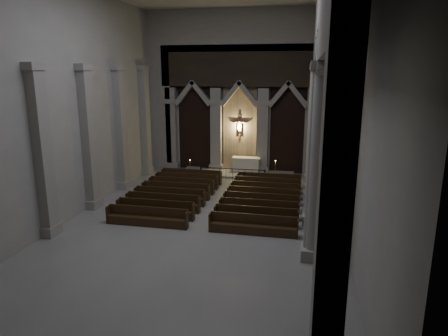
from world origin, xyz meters
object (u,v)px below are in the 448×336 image
at_px(altar, 246,164).
at_px(pews, 217,199).
at_px(altar_rail, 232,172).
at_px(candle_stand_left, 190,172).
at_px(worshipper, 244,180).
at_px(candle_stand_right, 275,176).

relative_size(altar, pews, 0.22).
distance_m(altar, altar_rail, 2.45).
xyz_separation_m(candle_stand_left, worshipper, (4.41, -2.36, 0.24)).
relative_size(altar, worshipper, 1.85).
distance_m(candle_stand_right, worshipper, 2.85).
height_order(altar, pews, altar).
height_order(altar, candle_stand_right, candle_stand_right).
distance_m(candle_stand_left, candle_stand_right, 6.32).
bearing_deg(altar_rail, candle_stand_right, 7.37).
relative_size(altar, candle_stand_right, 1.40).
xyz_separation_m(altar, worshipper, (0.44, -4.08, -0.12)).
distance_m(altar_rail, candle_stand_left, 3.39).
bearing_deg(altar, candle_stand_right, -40.04).
relative_size(candle_stand_left, pews, 0.13).
bearing_deg(altar, candle_stand_left, -156.44).
bearing_deg(altar_rail, pews, -90.00).
bearing_deg(altar, worshipper, -83.81).
bearing_deg(candle_stand_left, altar, 23.56).
bearing_deg(altar_rail, candle_stand_left, 169.14).
bearing_deg(altar_rail, worshipper, -57.78).
height_order(candle_stand_left, pews, candle_stand_left).
height_order(altar_rail, candle_stand_right, candle_stand_right).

